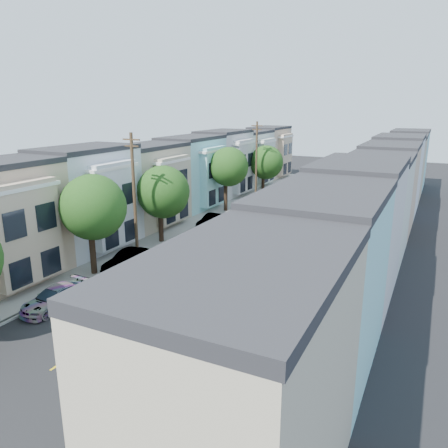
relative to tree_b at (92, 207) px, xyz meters
name	(u,v)px	position (x,y,z in m)	size (l,w,h in m)	color
ground	(190,277)	(6.30, 2.82, -5.19)	(160.00, 160.00, 0.00)	black
road_slab	(264,227)	(6.30, 17.82, -5.18)	(12.00, 70.00, 0.02)	black
curb_left	(213,220)	(0.25, 17.82, -5.11)	(0.30, 70.00, 0.15)	gray
curb_right	(323,234)	(12.35, 17.82, -5.11)	(0.30, 70.00, 0.15)	gray
sidewalk_left	(202,219)	(-1.05, 17.82, -5.11)	(2.60, 70.00, 0.15)	gray
sidewalk_right	(336,236)	(13.65, 17.82, -5.11)	(2.60, 70.00, 0.15)	gray
centerline	(264,227)	(6.30, 17.82, -5.19)	(0.12, 70.00, 0.01)	gold
townhouse_row_left	(173,216)	(-4.85, 17.82, -5.19)	(5.00, 70.00, 8.50)	silver
townhouse_row_right	(377,242)	(17.45, 17.82, -5.19)	(5.00, 70.00, 8.50)	silver
tree_b	(92,207)	(0.00, 0.00, 0.00)	(4.70, 4.70, 7.56)	black
tree_c	(162,192)	(0.00, 8.79, -0.45)	(4.70, 4.70, 7.10)	black
tree_d	(228,167)	(0.00, 22.20, 0.13)	(4.52, 4.52, 7.60)	black
tree_e	(266,162)	(0.00, 34.23, -0.73)	(4.70, 4.70, 6.82)	black
tree_far_r	(360,176)	(13.19, 32.36, -1.47)	(2.76, 2.76, 5.16)	black
utility_pole_near	(134,196)	(0.00, 4.82, -0.04)	(1.60, 0.26, 10.00)	#42301E
utility_pole_far	(256,160)	(0.00, 30.82, -0.04)	(1.60, 0.26, 10.00)	#42301E
fedex_truck	(204,264)	(8.38, 1.19, -3.33)	(2.68, 6.95, 3.33)	white
lead_sedan	(243,248)	(7.91, 8.79, -4.48)	(2.34, 5.08, 1.41)	black
parked_left_b	(55,298)	(1.40, -5.28, -4.52)	(1.87, 4.45, 1.33)	black
parked_left_c	(129,261)	(1.40, 1.97, -4.44)	(1.59, 4.50, 1.50)	#A0A5B4
parked_left_d	(212,221)	(1.40, 15.44, -4.52)	(1.40, 3.98, 1.33)	black
parked_right_a	(194,331)	(11.20, -5.08, -4.47)	(1.51, 4.29, 1.43)	#525761
parked_right_b	(246,285)	(11.20, 1.76, -4.53)	(1.85, 4.41, 1.32)	silver
parked_right_c	(318,220)	(11.20, 20.52, -4.43)	(2.52, 5.47, 1.52)	black
parked_right_d	(341,200)	(11.20, 31.91, -4.50)	(1.61, 4.21, 1.37)	black
motorcycle	(98,434)	(11.58, -12.83, -4.76)	(0.28, 2.05, 0.81)	black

